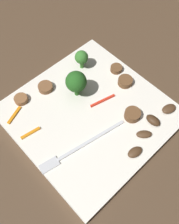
{
  "coord_description": "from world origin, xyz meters",
  "views": [
    {
      "loc": [
        0.17,
        0.18,
        0.44
      ],
      "look_at": [
        0.0,
        0.0,
        0.02
      ],
      "focal_mm": 39.16,
      "sensor_mm": 36.0,
      "label": 1
    }
  ],
  "objects_px": {
    "broccoli_floret_0": "(76,82)",
    "sausage_slice_0": "(132,115)",
    "pepper_strip_1": "(101,99)",
    "sausage_slice_2": "(116,69)",
    "fork": "(77,149)",
    "broccoli_floret_1": "(82,58)",
    "sausage_slice_3": "(125,82)",
    "mushroom_1": "(153,120)",
    "plate": "(90,114)",
    "mushroom_3": "(137,150)",
    "sausage_slice_4": "(45,87)",
    "sausage_slice_1": "(21,99)",
    "mushroom_2": "(169,109)",
    "pepper_strip_0": "(14,115)",
    "mushroom_0": "(144,134)",
    "pepper_strip_2": "(30,133)"
  },
  "relations": [
    {
      "from": "broccoli_floret_0",
      "to": "sausage_slice_0",
      "type": "xyz_separation_m",
      "value": [
        -0.04,
        0.12,
        -0.03
      ]
    },
    {
      "from": "sausage_slice_2",
      "to": "pepper_strip_1",
      "type": "distance_m",
      "value": 0.09
    },
    {
      "from": "mushroom_2",
      "to": "pepper_strip_1",
      "type": "bearing_deg",
      "value": -53.45
    },
    {
      "from": "sausage_slice_0",
      "to": "sausage_slice_3",
      "type": "distance_m",
      "value": 0.08
    },
    {
      "from": "broccoli_floret_1",
      "to": "mushroom_2",
      "type": "bearing_deg",
      "value": 104.08
    },
    {
      "from": "mushroom_0",
      "to": "pepper_strip_2",
      "type": "bearing_deg",
      "value": -44.16
    },
    {
      "from": "mushroom_1",
      "to": "mushroom_2",
      "type": "height_order",
      "value": "mushroom_1"
    },
    {
      "from": "broccoli_floret_0",
      "to": "pepper_strip_1",
      "type": "distance_m",
      "value": 0.06
    },
    {
      "from": "fork",
      "to": "mushroom_2",
      "type": "bearing_deg",
      "value": 172.2
    },
    {
      "from": "fork",
      "to": "sausage_slice_3",
      "type": "relative_size",
      "value": 5.78
    },
    {
      "from": "sausage_slice_1",
      "to": "pepper_strip_1",
      "type": "xyz_separation_m",
      "value": [
        -0.12,
        0.11,
        -0.0
      ]
    },
    {
      "from": "broccoli_floret_1",
      "to": "sausage_slice_3",
      "type": "height_order",
      "value": "broccoli_floret_1"
    },
    {
      "from": "plate",
      "to": "broccoli_floret_1",
      "type": "height_order",
      "value": "broccoli_floret_1"
    },
    {
      "from": "sausage_slice_1",
      "to": "mushroom_2",
      "type": "xyz_separation_m",
      "value": [
        -0.2,
        0.22,
        -0.0
      ]
    },
    {
      "from": "pepper_strip_2",
      "to": "sausage_slice_0",
      "type": "bearing_deg",
      "value": 147.51
    },
    {
      "from": "mushroom_1",
      "to": "sausage_slice_1",
      "type": "bearing_deg",
      "value": -53.95
    },
    {
      "from": "plate",
      "to": "sausage_slice_2",
      "type": "bearing_deg",
      "value": -162.0
    },
    {
      "from": "mushroom_1",
      "to": "mushroom_3",
      "type": "distance_m",
      "value": 0.07
    },
    {
      "from": "fork",
      "to": "sausage_slice_0",
      "type": "relative_size",
      "value": 5.61
    },
    {
      "from": "fork",
      "to": "broccoli_floret_1",
      "type": "relative_size",
      "value": 3.88
    },
    {
      "from": "sausage_slice_2",
      "to": "sausage_slice_3",
      "type": "relative_size",
      "value": 0.84
    },
    {
      "from": "plate",
      "to": "sausage_slice_3",
      "type": "distance_m",
      "value": 0.11
    },
    {
      "from": "sausage_slice_1",
      "to": "pepper_strip_0",
      "type": "distance_m",
      "value": 0.04
    },
    {
      "from": "sausage_slice_0",
      "to": "sausage_slice_2",
      "type": "xyz_separation_m",
      "value": [
        -0.06,
        -0.1,
        -0.0
      ]
    },
    {
      "from": "sausage_slice_0",
      "to": "sausage_slice_4",
      "type": "distance_m",
      "value": 0.19
    },
    {
      "from": "sausage_slice_4",
      "to": "mushroom_2",
      "type": "relative_size",
      "value": 0.99
    },
    {
      "from": "fork",
      "to": "broccoli_floret_0",
      "type": "bearing_deg",
      "value": -120.73
    },
    {
      "from": "plate",
      "to": "mushroom_3",
      "type": "height_order",
      "value": "mushroom_3"
    },
    {
      "from": "mushroom_2",
      "to": "mushroom_1",
      "type": "bearing_deg",
      "value": -5.86
    },
    {
      "from": "fork",
      "to": "pepper_strip_1",
      "type": "xyz_separation_m",
      "value": [
        -0.11,
        -0.05,
        0.0
      ]
    },
    {
      "from": "broccoli_floret_1",
      "to": "pepper_strip_0",
      "type": "xyz_separation_m",
      "value": [
        0.18,
        0.0,
        -0.03
      ]
    },
    {
      "from": "plate",
      "to": "sausage_slice_3",
      "type": "relative_size",
      "value": 9.38
    },
    {
      "from": "sausage_slice_4",
      "to": "sausage_slice_1",
      "type": "bearing_deg",
      "value": -11.0
    },
    {
      "from": "mushroom_2",
      "to": "mushroom_0",
      "type": "bearing_deg",
      "value": 1.65
    },
    {
      "from": "sausage_slice_0",
      "to": "mushroom_0",
      "type": "xyz_separation_m",
      "value": [
        0.01,
        0.04,
        -0.0
      ]
    },
    {
      "from": "sausage_slice_3",
      "to": "mushroom_1",
      "type": "xyz_separation_m",
      "value": [
        0.03,
        0.1,
        0.0
      ]
    },
    {
      "from": "sausage_slice_0",
      "to": "mushroom_3",
      "type": "xyz_separation_m",
      "value": [
        0.05,
        0.05,
        -0.0
      ]
    },
    {
      "from": "mushroom_0",
      "to": "sausage_slice_3",
      "type": "bearing_deg",
      "value": -121.04
    },
    {
      "from": "mushroom_0",
      "to": "pepper_strip_2",
      "type": "height_order",
      "value": "mushroom_0"
    },
    {
      "from": "sausage_slice_3",
      "to": "pepper_strip_0",
      "type": "height_order",
      "value": "sausage_slice_3"
    },
    {
      "from": "mushroom_2",
      "to": "pepper_strip_1",
      "type": "xyz_separation_m",
      "value": [
        0.08,
        -0.11,
        -0.0
      ]
    },
    {
      "from": "sausage_slice_1",
      "to": "mushroom_3",
      "type": "relative_size",
      "value": 0.92
    },
    {
      "from": "broccoli_floret_0",
      "to": "pepper_strip_1",
      "type": "bearing_deg",
      "value": 119.44
    },
    {
      "from": "mushroom_2",
      "to": "pepper_strip_1",
      "type": "relative_size",
      "value": 0.55
    },
    {
      "from": "fork",
      "to": "sausage_slice_3",
      "type": "bearing_deg",
      "value": -155.86
    },
    {
      "from": "pepper_strip_1",
      "to": "pepper_strip_2",
      "type": "xyz_separation_m",
      "value": [
        0.15,
        -0.04,
        -0.0
      ]
    },
    {
      "from": "broccoli_floret_1",
      "to": "sausage_slice_0",
      "type": "bearing_deg",
      "value": 85.16
    },
    {
      "from": "sausage_slice_2",
      "to": "sausage_slice_3",
      "type": "xyz_separation_m",
      "value": [
        0.01,
        0.04,
        0.0
      ]
    },
    {
      "from": "mushroom_2",
      "to": "mushroom_3",
      "type": "distance_m",
      "value": 0.12
    },
    {
      "from": "broccoli_floret_1",
      "to": "mushroom_1",
      "type": "bearing_deg",
      "value": 91.79
    }
  ]
}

